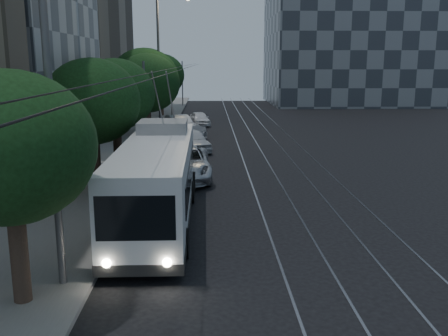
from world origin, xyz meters
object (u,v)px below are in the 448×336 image
trolleybus (158,179)px  streetlamp_near (64,73)px  streetlamp_far (164,51)px  car_white_b (187,134)px  pickup_silver (184,163)px  car_white_c (179,125)px  car_white_d (200,119)px  car_white_a (192,140)px

trolleybus → streetlamp_near: streetlamp_near is taller
trolleybus → streetlamp_far: (-1.58, 22.30, 5.18)m
car_white_b → streetlamp_far: bearing=137.3°
pickup_silver → car_white_c: size_ratio=1.25×
trolleybus → streetlamp_near: (-1.61, -5.82, 4.08)m
streetlamp_near → streetlamp_far: 28.14m
trolleybus → streetlamp_near: 7.28m
car_white_d → car_white_a: bearing=-103.4°
car_white_d → streetlamp_near: 35.01m
pickup_silver → streetlamp_near: size_ratio=0.63×
trolleybus → car_white_b: size_ratio=2.56×
car_white_b → trolleybus: bearing=-69.4°
car_white_b → pickup_silver: bearing=-66.8°
car_white_a → car_white_c: car_white_c is taller
car_white_b → car_white_c: (-0.83, 4.86, 0.11)m
car_white_c → car_white_d: 5.74m
pickup_silver → car_white_a: bearing=85.6°
pickup_silver → streetlamp_near: (-2.24, -12.71, 4.88)m
car_white_d → streetlamp_far: size_ratio=0.33×
car_white_d → streetlamp_far: streetlamp_far is taller
car_white_c → streetlamp_far: 6.19m
pickup_silver → car_white_c: bearing=91.0°
streetlamp_far → car_white_c: bearing=40.7°
car_white_d → car_white_b: bearing=-106.6°
car_white_b → streetlamp_far: 7.53m
car_white_a → car_white_c: bearing=80.9°
car_white_b → car_white_c: size_ratio=0.98×
trolleybus → car_white_c: bearing=90.9°
pickup_silver → streetlamp_far: streetlamp_far is taller
car_white_a → streetlamp_far: bearing=89.9°
pickup_silver → streetlamp_far: 16.67m
pickup_silver → car_white_b: pickup_silver is taller
car_white_a → streetlamp_far: 9.78m
trolleybus → pickup_silver: bearing=84.4°
car_white_b → streetlamp_near: 24.77m
pickup_silver → car_white_d: pickup_silver is taller
car_white_a → streetlamp_far: size_ratio=0.38×
trolleybus → streetlamp_far: 22.95m
trolleybus → car_white_b: 18.39m
car_white_a → car_white_d: 13.72m
car_white_a → car_white_b: 3.39m
trolleybus → car_white_b: trolleybus is taller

